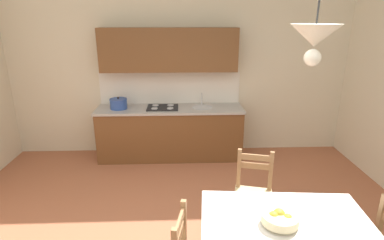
% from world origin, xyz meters
% --- Properties ---
extents(wall_back, '(6.44, 0.12, 4.25)m').
position_xyz_m(wall_back, '(0.00, 2.83, 2.13)').
color(wall_back, beige).
rests_on(wall_back, ground_plane).
extents(kitchen_cabinetry, '(2.47, 0.63, 2.20)m').
position_xyz_m(kitchen_cabinetry, '(-0.18, 2.49, 0.86)').
color(kitchen_cabinetry, brown).
rests_on(kitchen_cabinetry, ground_plane).
extents(dining_table, '(1.47, 1.03, 0.75)m').
position_xyz_m(dining_table, '(0.87, -0.47, 0.63)').
color(dining_table, brown).
rests_on(dining_table, ground_plane).
extents(dining_chair_kitchen_side, '(0.51, 0.51, 0.93)m').
position_xyz_m(dining_chair_kitchen_side, '(0.81, 0.44, 0.44)').
color(dining_chair_kitchen_side, '#D1BC89').
rests_on(dining_chair_kitchen_side, ground_plane).
extents(fruit_bowl, '(0.30, 0.30, 0.12)m').
position_xyz_m(fruit_bowl, '(0.79, -0.50, 0.81)').
color(fruit_bowl, beige).
rests_on(fruit_bowl, dining_table).
extents(pendant_lamp, '(0.32, 0.32, 0.81)m').
position_xyz_m(pendant_lamp, '(0.86, -0.59, 2.23)').
color(pendant_lamp, black).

